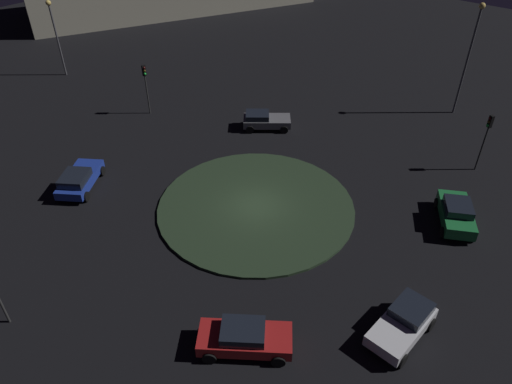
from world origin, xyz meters
name	(u,v)px	position (x,y,z in m)	size (l,w,h in m)	color
ground_plane	(256,207)	(0.00, 0.00, 0.00)	(118.70, 118.70, 0.00)	black
roundabout_island	(256,206)	(0.00, 0.00, 0.09)	(12.96, 12.96, 0.17)	#263823
car_grey	(265,120)	(-8.73, -6.44, 0.75)	(3.92, 4.18, 1.41)	slate
car_red	(245,338)	(8.58, 6.57, 0.77)	(4.09, 4.59, 1.47)	red
car_white	(403,323)	(3.00, 11.89, 0.78)	(3.95, 2.23, 1.47)	white
car_green	(456,213)	(-6.90, 10.60, 0.81)	(4.44, 3.61, 1.58)	#1E7238
car_blue	(79,179)	(6.26, -10.74, 0.77)	(4.61, 4.03, 1.47)	#1E38A5
traffic_light_northwest	(487,132)	(-13.92, 9.42, 3.14)	(0.40, 0.37, 4.42)	#2D2D2D
traffic_light_south	(145,80)	(-4.21, -15.97, 3.15)	(0.35, 0.38, 4.45)	#2D2D2D
streetlamp_west	(471,48)	(-21.88, 4.62, 5.89)	(0.49, 0.49, 9.45)	#4C4C51
streetlamp_south	(54,27)	(-4.17, -29.49, 4.89)	(0.51, 0.51, 7.45)	#4C4C51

